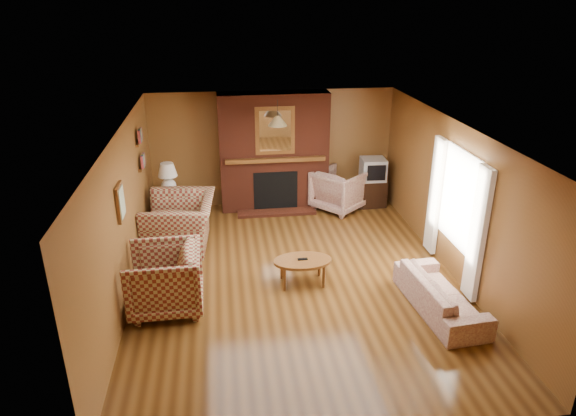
{
  "coord_description": "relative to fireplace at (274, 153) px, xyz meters",
  "views": [
    {
      "loc": [
        -1.08,
        -7.02,
        4.17
      ],
      "look_at": [
        -0.04,
        0.6,
        0.95
      ],
      "focal_mm": 32.0,
      "sensor_mm": 36.0,
      "label": 1
    }
  ],
  "objects": [
    {
      "name": "plaid_armchair",
      "position": [
        -1.95,
        -3.58,
        -0.71
      ],
      "size": [
        1.04,
        1.02,
        0.94
      ],
      "primitive_type": "imported",
      "rotation": [
        0.0,
        0.0,
        -1.55
      ],
      "color": "maroon",
      "rests_on": "floor"
    },
    {
      "name": "wall_back",
      "position": [
        0.0,
        0.27,
        0.02
      ],
      "size": [
        6.5,
        0.0,
        6.5
      ],
      "primitive_type": "plane",
      "rotation": [
        1.57,
        0.0,
        0.0
      ],
      "color": "brown",
      "rests_on": "floor"
    },
    {
      "name": "window_right",
      "position": [
        2.45,
        -3.18,
        -0.06
      ],
      "size": [
        0.1,
        1.85,
        2.0
      ],
      "color": "beige",
      "rests_on": "wall_right"
    },
    {
      "name": "floor",
      "position": [
        0.0,
        -2.98,
        -1.18
      ],
      "size": [
        6.5,
        6.5,
        0.0
      ],
      "primitive_type": "plane",
      "color": "#44270E",
      "rests_on": "ground"
    },
    {
      "name": "side_table",
      "position": [
        -2.1,
        -0.53,
        -0.87
      ],
      "size": [
        0.51,
        0.51,
        0.61
      ],
      "primitive_type": "cube",
      "rotation": [
        0.0,
        0.0,
        -0.1
      ],
      "color": "brown",
      "rests_on": "floor"
    },
    {
      "name": "floral_armchair",
      "position": [
        1.32,
        -0.31,
        -0.76
      ],
      "size": [
        1.3,
        1.3,
        0.85
      ],
      "primitive_type": "imported",
      "rotation": [
        0.0,
        0.0,
        2.28
      ],
      "color": "beige",
      "rests_on": "floor"
    },
    {
      "name": "bookshelf",
      "position": [
        -2.44,
        -1.08,
        0.48
      ],
      "size": [
        0.09,
        0.55,
        0.71
      ],
      "color": "brown",
      "rests_on": "wall_left"
    },
    {
      "name": "wall_left",
      "position": [
        -2.5,
        -2.98,
        0.02
      ],
      "size": [
        0.0,
        6.5,
        6.5
      ],
      "primitive_type": "plane",
      "rotation": [
        1.57,
        0.0,
        1.57
      ],
      "color": "brown",
      "rests_on": "floor"
    },
    {
      "name": "plaid_loveseat",
      "position": [
        -1.85,
        -1.57,
        -0.74
      ],
      "size": [
        1.28,
        1.44,
        0.88
      ],
      "primitive_type": "imported",
      "rotation": [
        0.0,
        0.0,
        -1.64
      ],
      "color": "maroon",
      "rests_on": "floor"
    },
    {
      "name": "coffee_table",
      "position": [
        0.08,
        -3.16,
        -0.82
      ],
      "size": [
        0.9,
        0.56,
        0.43
      ],
      "color": "brown",
      "rests_on": "floor"
    },
    {
      "name": "fireplace",
      "position": [
        0.0,
        0.0,
        0.0
      ],
      "size": [
        2.2,
        0.82,
        2.4
      ],
      "color": "#562012",
      "rests_on": "floor"
    },
    {
      "name": "tv_stand",
      "position": [
        2.05,
        -0.18,
        -0.89
      ],
      "size": [
        0.56,
        0.51,
        0.58
      ],
      "primitive_type": "cube",
      "rotation": [
        0.0,
        0.0,
        0.07
      ],
      "color": "black",
      "rests_on": "floor"
    },
    {
      "name": "botanical_print",
      "position": [
        -2.47,
        -3.28,
        0.37
      ],
      "size": [
        0.05,
        0.4,
        0.5
      ],
      "color": "brown",
      "rests_on": "wall_left"
    },
    {
      "name": "floral_sofa",
      "position": [
        1.9,
        -4.15,
        -0.93
      ],
      "size": [
        0.82,
        1.79,
        0.51
      ],
      "primitive_type": "imported",
      "rotation": [
        0.0,
        0.0,
        1.65
      ],
      "color": "beige",
      "rests_on": "floor"
    },
    {
      "name": "table_lamp",
      "position": [
        -2.1,
        -0.53,
        -0.23
      ],
      "size": [
        0.37,
        0.37,
        0.61
      ],
      "color": "white",
      "rests_on": "side_table"
    },
    {
      "name": "crt_tv",
      "position": [
        2.05,
        -0.19,
        -0.38
      ],
      "size": [
        0.52,
        0.52,
        0.46
      ],
      "color": "#A1A4A9",
      "rests_on": "tv_stand"
    },
    {
      "name": "wall_front",
      "position": [
        0.0,
        -6.23,
        0.02
      ],
      "size": [
        6.5,
        0.0,
        6.5
      ],
      "primitive_type": "plane",
      "rotation": [
        -1.57,
        0.0,
        0.0
      ],
      "color": "brown",
      "rests_on": "floor"
    },
    {
      "name": "wall_right",
      "position": [
        2.5,
        -2.98,
        0.02
      ],
      "size": [
        0.0,
        6.5,
        6.5
      ],
      "primitive_type": "plane",
      "rotation": [
        1.57,
        0.0,
        -1.57
      ],
      "color": "brown",
      "rests_on": "floor"
    },
    {
      "name": "pendant_light",
      "position": [
        0.0,
        -0.68,
        0.82
      ],
      "size": [
        0.36,
        0.36,
        0.48
      ],
      "color": "black",
      "rests_on": "ceiling"
    },
    {
      "name": "ceiling",
      "position": [
        0.0,
        -2.98,
        1.22
      ],
      "size": [
        6.5,
        6.5,
        0.0
      ],
      "primitive_type": "plane",
      "rotation": [
        3.14,
        0.0,
        0.0
      ],
      "color": "white",
      "rests_on": "wall_back"
    }
  ]
}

